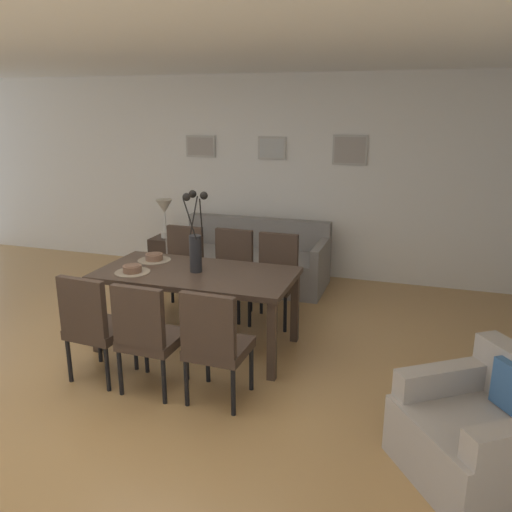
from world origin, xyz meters
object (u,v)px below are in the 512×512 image
at_px(dining_chair_near_left, 94,323).
at_px(centerpiece_vase, 195,242).
at_px(dining_chair_mid_left, 215,341).
at_px(framed_picture_left, 201,146).
at_px(dining_table, 196,280).
at_px(framed_picture_center, 272,148).
at_px(bowl_near_right, 154,256).
at_px(sofa, 251,262).
at_px(dining_chair_near_right, 181,265).
at_px(bowl_near_left, 132,268).
at_px(framed_picture_right, 350,150).
at_px(dining_chair_mid_right, 275,274).
at_px(side_table, 167,256).
at_px(armchair, 484,434).
at_px(dining_chair_far_right, 231,269).
at_px(table_lamp, 164,210).
at_px(dining_chair_far_left, 147,333).

height_order(dining_chair_near_left, centerpiece_vase, centerpiece_vase).
height_order(dining_chair_mid_left, framed_picture_left, framed_picture_left).
height_order(dining_table, framed_picture_center, framed_picture_center).
bearing_deg(framed_picture_left, bowl_near_right, -78.23).
bearing_deg(bowl_near_right, sofa, 75.28).
distance_m(dining_chair_near_right, bowl_near_left, 1.07).
xyz_separation_m(dining_table, framed_picture_right, (1.01, 2.44, 1.01)).
distance_m(dining_chair_mid_left, framed_picture_center, 3.54).
bearing_deg(sofa, framed_picture_left, 148.29).
xyz_separation_m(dining_chair_mid_right, side_table, (-1.81, 1.03, -0.25)).
relative_size(armchair, framed_picture_left, 2.64).
distance_m(dining_chair_mid_right, sofa, 1.24).
relative_size(dining_chair_far_right, dining_chair_mid_right, 1.00).
distance_m(dining_chair_near_right, dining_chair_far_right, 0.57).
bearing_deg(table_lamp, centerpiece_vase, -55.20).
xyz_separation_m(dining_chair_near_right, armchair, (2.95, -1.95, -0.23)).
bearing_deg(dining_chair_mid_right, framed_picture_left, 133.46).
relative_size(bowl_near_left, framed_picture_center, 0.46).
bearing_deg(dining_chair_far_left, table_lamp, 114.85).
bearing_deg(armchair, dining_chair_near_left, 174.70).
bearing_deg(framed_picture_right, framed_picture_left, 180.00).
distance_m(dining_chair_far_left, bowl_near_right, 1.23).
distance_m(dining_chair_far_left, sofa, 2.77).
xyz_separation_m(sofa, framed_picture_center, (0.10, 0.56, 1.40)).
height_order(dining_chair_far_left, dining_chair_mid_left, same).
xyz_separation_m(dining_chair_far_right, side_table, (-1.30, 1.00, -0.25)).
xyz_separation_m(table_lamp, framed_picture_right, (2.30, 0.58, 0.78)).
bearing_deg(dining_chair_mid_left, centerpiece_vase, 121.66).
xyz_separation_m(dining_chair_far_left, sofa, (-0.08, 2.76, -0.23)).
bearing_deg(dining_chair_far_left, centerpiece_vase, 88.48).
distance_m(dining_table, armchair, 2.66).
height_order(dining_table, armchair, armchair).
distance_m(dining_chair_mid_left, centerpiece_vase, 1.14).
height_order(dining_chair_near_right, armchair, dining_chair_near_right).
bearing_deg(dining_chair_far_left, framed_picture_center, 89.61).
distance_m(dining_chair_near_left, side_table, 2.82).
bearing_deg(framed_picture_left, framed_picture_center, 0.00).
relative_size(dining_chair_near_right, bowl_near_left, 5.41).
height_order(dining_table, sofa, sofa).
xyz_separation_m(dining_chair_near_right, framed_picture_right, (1.57, 1.61, 1.16)).
xyz_separation_m(centerpiece_vase, side_table, (-1.29, 1.86, -0.76)).
bearing_deg(bowl_near_left, dining_chair_far_right, 62.86).
relative_size(dining_table, dining_chair_mid_left, 1.96).
bearing_deg(dining_table, dining_chair_near_left, -122.18).
xyz_separation_m(dining_chair_mid_right, sofa, (-0.62, 1.05, -0.23)).
height_order(dining_chair_far_left, side_table, dining_chair_far_left).
xyz_separation_m(centerpiece_vase, framed_picture_center, (-0.00, 2.44, 0.65)).
xyz_separation_m(bowl_near_left, framed_picture_center, (0.54, 2.64, 0.90)).
bearing_deg(dining_chair_far_left, dining_chair_near_left, 175.90).
relative_size(sofa, table_lamp, 3.75).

